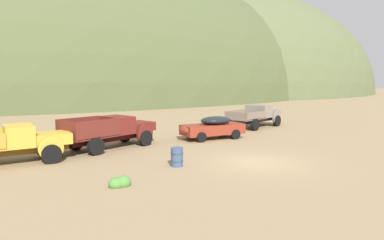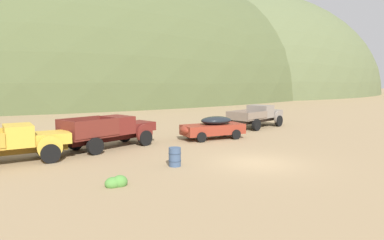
{
  "view_description": "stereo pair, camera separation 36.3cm",
  "coord_description": "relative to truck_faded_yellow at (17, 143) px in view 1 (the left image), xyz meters",
  "views": [
    {
      "loc": [
        -12.43,
        -12.12,
        4.12
      ],
      "look_at": [
        0.5,
        6.5,
        1.49
      ],
      "focal_mm": 32.78,
      "sensor_mm": 36.0,
      "label": 1
    },
    {
      "loc": [
        -12.13,
        -12.32,
        4.12
      ],
      "look_at": [
        0.5,
        6.5,
        1.49
      ],
      "focal_mm": 32.78,
      "sensor_mm": 36.0,
      "label": 2
    }
  ],
  "objects": [
    {
      "name": "hill_distant",
      "position": [
        25.04,
        48.33,
        -1.0
      ],
      "size": [
        111.05,
        50.63,
        52.87
      ],
      "primitive_type": "ellipsoid",
      "color": "#4C5633",
      "rests_on": "ground"
    },
    {
      "name": "bush_back_edge",
      "position": [
        2.62,
        -6.47,
        -0.86
      ],
      "size": [
        0.89,
        0.6,
        0.53
      ],
      "color": "#4C8438",
      "rests_on": "ground"
    },
    {
      "name": "oil_drum_foreground",
      "position": [
        6.13,
        -5.03,
        -0.54
      ],
      "size": [
        0.62,
        0.62,
        0.9
      ],
      "color": "#384C6B",
      "rests_on": "ground"
    },
    {
      "name": "car_rust_red",
      "position": [
        12.2,
        0.15,
        -0.18
      ],
      "size": [
        4.78,
        2.41,
        1.57
      ],
      "rotation": [
        0.0,
        0.0,
        3.0
      ],
      "color": "maroon",
      "rests_on": "ground"
    },
    {
      "name": "hill_far_right",
      "position": [
        63.48,
        50.38,
        -1.0
      ],
      "size": [
        91.63,
        50.49,
        53.02
      ],
      "primitive_type": "ellipsoid",
      "color": "#56603D",
      "rests_on": "ground"
    },
    {
      "name": "bush_lone_scrub",
      "position": [
        11.98,
        2.24,
        -0.77
      ],
      "size": [
        0.89,
        0.94,
        0.94
      ],
      "color": "olive",
      "rests_on": "ground"
    },
    {
      "name": "bush_front_left",
      "position": [
        1.85,
        3.19,
        -0.79
      ],
      "size": [
        1.06,
        0.89,
        0.88
      ],
      "color": "olive",
      "rests_on": "ground"
    },
    {
      "name": "ground_plane",
      "position": [
        9.83,
        -6.74,
        -1.0
      ],
      "size": [
        300.0,
        300.0,
        0.0
      ],
      "primitive_type": "plane",
      "color": "#937A56"
    },
    {
      "name": "truck_faded_yellow",
      "position": [
        0.0,
        0.0,
        0.0
      ],
      "size": [
        5.92,
        2.51,
        2.16
      ],
      "rotation": [
        0.0,
        0.0,
        -0.04
      ],
      "color": "brown",
      "rests_on": "ground"
    },
    {
      "name": "truck_oxblood",
      "position": [
        5.62,
        1.1,
        0.02
      ],
      "size": [
        6.17,
        3.47,
        1.91
      ],
      "rotation": [
        0.0,
        0.0,
        0.25
      ],
      "color": "black",
      "rests_on": "ground"
    },
    {
      "name": "truck_primer_gray",
      "position": [
        19.49,
        2.82,
        -0.0
      ],
      "size": [
        6.22,
        3.48,
        1.89
      ],
      "rotation": [
        0.0,
        0.0,
        0.23
      ],
      "color": "#3D322D",
      "rests_on": "ground"
    }
  ]
}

